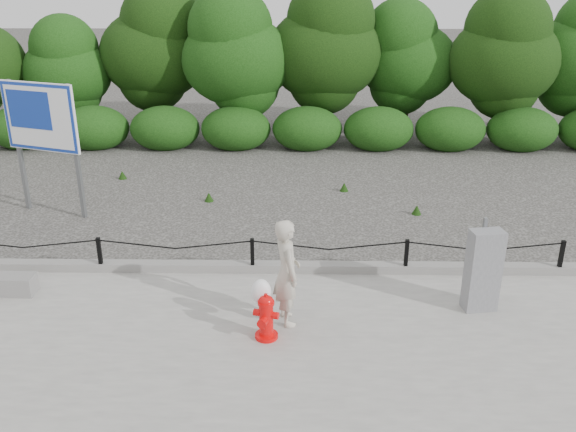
% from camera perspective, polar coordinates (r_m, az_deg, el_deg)
% --- Properties ---
extents(ground, '(90.00, 90.00, 0.00)m').
position_cam_1_polar(ground, '(10.12, -3.30, -5.66)').
color(ground, '#2D2B28').
rests_on(ground, ground).
extents(sidewalk, '(14.00, 4.00, 0.08)m').
position_cam_1_polar(sidewalk, '(8.39, -4.26, -11.79)').
color(sidewalk, gray).
rests_on(sidewalk, ground).
extents(curb, '(14.00, 0.22, 0.14)m').
position_cam_1_polar(curb, '(10.10, -3.30, -4.77)').
color(curb, slate).
rests_on(curb, sidewalk).
extents(chain_barrier, '(10.06, 0.06, 0.60)m').
position_cam_1_polar(chain_barrier, '(9.92, -3.36, -3.33)').
color(chain_barrier, black).
rests_on(chain_barrier, sidewalk).
extents(treeline, '(20.31, 3.54, 4.46)m').
position_cam_1_polar(treeline, '(18.02, 0.46, 15.01)').
color(treeline, black).
rests_on(treeline, ground).
extents(fire_hydrant, '(0.39, 0.40, 0.67)m').
position_cam_1_polar(fire_hydrant, '(8.24, -2.07, -9.45)').
color(fire_hydrant, red).
rests_on(fire_hydrant, sidewalk).
extents(pedestrian, '(0.74, 0.64, 1.55)m').
position_cam_1_polar(pedestrian, '(8.38, -0.26, -5.40)').
color(pedestrian, '#B6AD9C').
rests_on(pedestrian, sidewalk).
extents(concrete_block, '(0.93, 0.35, 0.30)m').
position_cam_1_polar(concrete_block, '(10.35, -24.96, -5.81)').
color(concrete_block, slate).
rests_on(concrete_block, sidewalk).
extents(utility_cabinet, '(0.51, 0.37, 1.36)m').
position_cam_1_polar(utility_cabinet, '(9.21, 17.77, -4.86)').
color(utility_cabinet, gray).
rests_on(utility_cabinet, sidewalk).
extents(advertising_sign, '(1.61, 0.65, 2.71)m').
position_cam_1_polar(advertising_sign, '(13.01, -22.12, 8.06)').
color(advertising_sign, slate).
rests_on(advertising_sign, ground).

